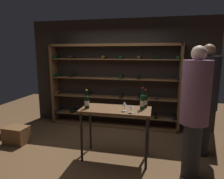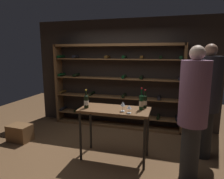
{
  "view_description": "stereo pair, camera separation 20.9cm",
  "coord_description": "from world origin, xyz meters",
  "views": [
    {
      "loc": [
        0.95,
        -3.43,
        1.9
      ],
      "look_at": [
        0.13,
        0.16,
        1.22
      ],
      "focal_mm": 31.9,
      "sensor_mm": 36.0,
      "label": 1
    },
    {
      "loc": [
        1.15,
        -3.38,
        1.9
      ],
      "look_at": [
        0.13,
        0.16,
        1.22
      ],
      "focal_mm": 31.9,
      "sensor_mm": 36.0,
      "label": 2
    }
  ],
  "objects": [
    {
      "name": "wine_glass_stemmed_right",
      "position": [
        0.44,
        -0.23,
        1.05
      ],
      "size": [
        0.08,
        0.08,
        0.16
      ],
      "color": "silver",
      "rests_on": "tasting_table"
    },
    {
      "name": "ground_plane",
      "position": [
        0.0,
        0.0,
        0.0
      ],
      "size": [
        9.26,
        9.26,
        0.0
      ],
      "primitive_type": "plane",
      "color": "brown"
    },
    {
      "name": "wine_rack",
      "position": [
        -0.13,
        1.42,
        1.05
      ],
      "size": [
        3.3,
        0.32,
        2.12
      ],
      "color": "brown",
      "rests_on": "ground"
    },
    {
      "name": "wine_crate",
      "position": [
        -1.91,
        -0.0,
        0.18
      ],
      "size": [
        0.5,
        0.37,
        0.36
      ],
      "primitive_type": "cube",
      "rotation": [
        0.0,
        0.0,
        -0.06
      ],
      "color": "brown",
      "rests_on": "ground"
    },
    {
      "name": "person_guest_khaki",
      "position": [
        1.51,
        -0.41,
        1.11
      ],
      "size": [
        0.41,
        0.41,
        2.0
      ],
      "rotation": [
        0.0,
        0.0,
        2.69
      ],
      "color": "#282828",
      "rests_on": "ground"
    },
    {
      "name": "tasting_table",
      "position": [
        0.27,
        -0.13,
        0.82
      ],
      "size": [
        1.22,
        0.58,
        0.93
      ],
      "color": "brown",
      "rests_on": "ground"
    },
    {
      "name": "person_guest_blue_shirt",
      "position": [
        1.82,
        0.37,
        1.14
      ],
      "size": [
        0.44,
        0.44,
        2.05
      ],
      "rotation": [
        0.0,
        0.0,
        -2.68
      ],
      "color": "black",
      "rests_on": "ground"
    },
    {
      "name": "wine_bottle_red_label",
      "position": [
        0.77,
        0.07,
        1.05
      ],
      "size": [
        0.08,
        0.08,
        0.33
      ],
      "color": "black",
      "rests_on": "tasting_table"
    },
    {
      "name": "wine_bottle_black_capsule",
      "position": [
        0.72,
        -0.07,
        1.07
      ],
      "size": [
        0.08,
        0.08,
        0.39
      ],
      "color": "black",
      "rests_on": "tasting_table"
    },
    {
      "name": "wine_bottle_amber_reserve",
      "position": [
        -0.24,
        -0.21,
        1.05
      ],
      "size": [
        0.08,
        0.08,
        0.34
      ],
      "color": "black",
      "rests_on": "tasting_table"
    },
    {
      "name": "back_wall",
      "position": [
        0.0,
        1.63,
        1.37
      ],
      "size": [
        4.73,
        0.1,
        2.73
      ],
      "primitive_type": "cube",
      "color": "black",
      "rests_on": "ground"
    },
    {
      "name": "wine_glass_stemmed_center",
      "position": [
        0.56,
        -0.31,
        1.03
      ],
      "size": [
        0.08,
        0.08,
        0.13
      ],
      "color": "silver",
      "rests_on": "tasting_table"
    }
  ]
}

